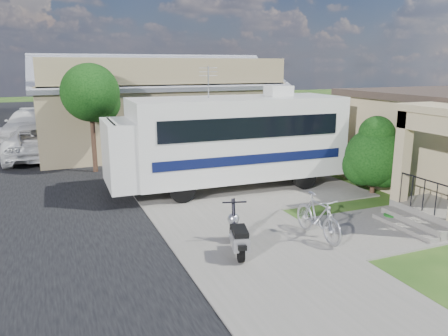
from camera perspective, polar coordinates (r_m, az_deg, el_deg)
name	(u,v)px	position (r m, az deg, el deg)	size (l,w,h in m)	color
ground	(275,231)	(12.27, 6.68, -8.22)	(120.00, 120.00, 0.00)	#163A0F
street_slab	(2,174)	(20.53, -27.01, -0.75)	(9.00, 80.00, 0.02)	black
sidewalk_slab	(154,161)	(20.95, -9.09, 0.87)	(4.00, 80.00, 0.06)	#67655C
driveway_slab	(253,185)	(16.71, 3.75, -2.19)	(7.00, 6.00, 0.05)	#67655C
walk_slab	(386,228)	(13.20, 20.42, -7.32)	(4.00, 3.00, 0.05)	#67655C
warehouse	(154,111)	(24.69, -9.14, 7.35)	(12.50, 8.40, 5.04)	#877654
street_tree_a	(93,95)	(19.14, -16.75, 9.06)	(2.44, 2.40, 4.58)	black
street_tree_b	(75,83)	(29.08, -18.86, 10.47)	(2.44, 2.40, 4.73)	black
street_tree_c	(67,82)	(38.07, -19.76, 10.48)	(2.44, 2.40, 4.42)	black
motorhome	(229,138)	(15.90, 0.65, 3.91)	(8.63, 2.97, 4.40)	silver
shrub	(375,154)	(16.22, 19.12, 1.71)	(2.27, 2.17, 2.79)	black
scooter	(238,236)	(10.56, 1.79, -8.82)	(0.81, 1.72, 1.15)	black
bicycle	(318,219)	(11.69, 12.16, -6.49)	(0.55, 1.94, 1.17)	#A8A8B0
pickup_truck	(38,141)	(23.36, -23.17, 3.27)	(2.79, 6.06, 1.68)	silver
van	(28,124)	(30.19, -24.22, 5.24)	(2.39, 5.89, 1.71)	silver
garden_hose	(390,218)	(13.84, 20.88, -6.13)	(0.38, 0.38, 0.17)	#125B15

